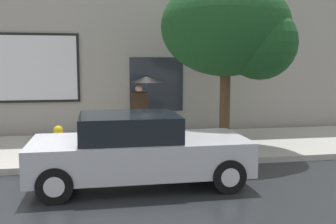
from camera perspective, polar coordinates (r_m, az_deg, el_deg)
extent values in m
plane|color=black|center=(7.98, -15.00, -10.55)|extent=(60.00, 60.00, 0.00)
cube|color=#A3A099|center=(10.86, -13.73, -5.41)|extent=(20.00, 4.00, 0.15)
cube|color=#9E998E|center=(13.15, -13.52, 11.76)|extent=(20.00, 0.40, 7.00)
cube|color=black|center=(13.09, -21.14, 6.05)|extent=(3.75, 0.06, 2.18)
cube|color=silver|center=(13.06, -21.16, 6.05)|extent=(3.59, 0.03, 2.02)
cube|color=#262B33|center=(13.03, -1.70, 4.07)|extent=(1.80, 0.04, 1.80)
cone|color=#99999E|center=(13.19, 4.49, 10.17)|extent=(0.22, 0.24, 0.24)
cube|color=#B7BABF|center=(7.77, -4.15, -6.29)|extent=(4.22, 1.82, 0.66)
cube|color=black|center=(7.64, -5.77, -2.14)|extent=(1.90, 1.60, 0.49)
cylinder|color=black|center=(8.92, 5.33, -6.33)|extent=(0.64, 0.22, 0.64)
cylinder|color=silver|center=(8.92, 5.33, -6.33)|extent=(0.35, 0.24, 0.35)
cylinder|color=black|center=(7.38, 8.86, -9.26)|extent=(0.64, 0.22, 0.64)
cylinder|color=silver|center=(7.38, 8.86, -9.26)|extent=(0.35, 0.24, 0.35)
cylinder|color=black|center=(8.64, -15.15, -7.00)|extent=(0.64, 0.22, 0.64)
cylinder|color=silver|center=(8.64, -15.15, -7.00)|extent=(0.35, 0.24, 0.35)
cylinder|color=black|center=(7.04, -16.30, -10.28)|extent=(0.64, 0.22, 0.64)
cylinder|color=silver|center=(7.04, -16.30, -10.28)|extent=(0.35, 0.24, 0.35)
cylinder|color=yellow|center=(9.82, -15.74, -4.44)|extent=(0.22, 0.22, 0.64)
sphere|color=gold|center=(9.76, -15.81, -2.60)|extent=(0.23, 0.23, 0.23)
cylinder|color=gold|center=(9.66, -15.84, -4.44)|extent=(0.09, 0.12, 0.09)
cylinder|color=gold|center=(9.97, -15.66, -4.08)|extent=(0.09, 0.12, 0.09)
cylinder|color=yellow|center=(9.88, -15.69, -6.08)|extent=(0.30, 0.30, 0.06)
cylinder|color=black|center=(11.56, -4.76, -2.02)|extent=(0.14, 0.14, 0.82)
cylinder|color=black|center=(11.58, -3.70, -1.99)|extent=(0.14, 0.14, 0.82)
cube|color=black|center=(11.48, -4.26, 1.46)|extent=(0.48, 0.22, 0.58)
sphere|color=tan|center=(11.44, -4.28, 3.47)|extent=(0.22, 0.22, 0.22)
cylinder|color=#4C4C51|center=(11.48, -3.20, 2.72)|extent=(0.02, 0.02, 0.90)
cone|color=black|center=(11.45, -3.21, 4.94)|extent=(1.04, 1.04, 0.22)
cylinder|color=#4C3823|center=(10.58, 8.33, 0.99)|extent=(0.28, 0.28, 2.25)
ellipsoid|color=#19471E|center=(10.57, 8.54, 12.26)|extent=(3.46, 2.94, 2.60)
sphere|color=#19471E|center=(10.41, 13.39, 9.84)|extent=(1.90, 1.90, 1.90)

